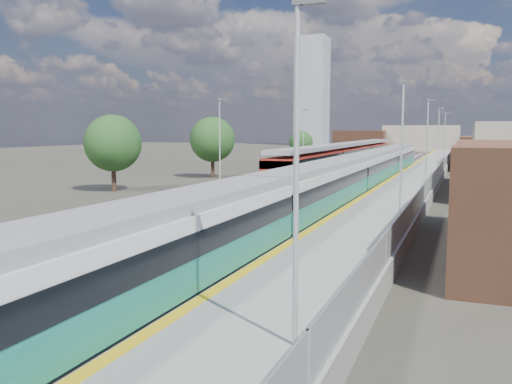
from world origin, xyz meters
The scene contains 11 objects.
ground centered at (0.00, 50.00, 0.00)m, with size 320.00×320.00×0.00m, color #47443A.
ballast_bed centered at (-2.25, 52.50, 0.03)m, with size 10.50×155.00×0.06m, color #565451.
tracks centered at (-1.65, 54.18, 0.11)m, with size 8.96×160.00×0.17m.
platform_right centered at (5.28, 52.49, 0.54)m, with size 4.70×155.00×8.52m.
platform_left centered at (-9.05, 52.49, 0.52)m, with size 4.30×155.00×8.52m.
buildings centered at (-18.12, 138.60, 10.70)m, with size 72.00×185.50×40.00m.
green_train centered at (1.50, 32.94, 2.16)m, with size 2.79×77.74×3.07m.
red_train centered at (-5.50, 66.23, 2.28)m, with size 3.05×61.84×3.85m.
tree_a centered at (-20.87, 33.29, 4.54)m, with size 5.32×5.32×7.21m.
tree_b centered at (-18.58, 49.84, 4.63)m, with size 5.43×5.43×7.35m.
tree_c centered at (-17.29, 82.75, 3.54)m, with size 4.16×4.16×5.63m.
Camera 1 is at (10.00, -9.11, 5.79)m, focal length 38.00 mm.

